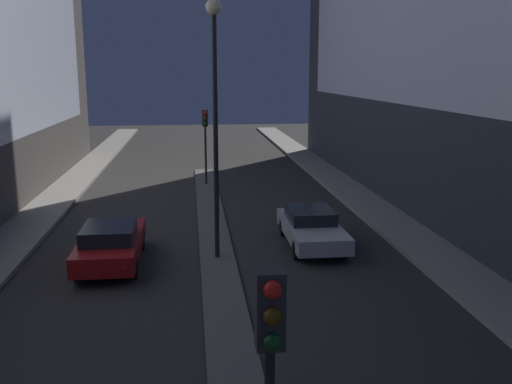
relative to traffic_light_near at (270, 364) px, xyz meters
name	(u,v)px	position (x,y,z in m)	size (l,w,h in m)	color
median_strip	(215,244)	(0.00, 14.53, -3.10)	(1.19, 32.67, 0.10)	#56544F
traffic_light_near	(270,364)	(0.00, 0.00, 0.00)	(0.32, 0.42, 4.14)	black
traffic_light_mid	(205,130)	(0.00, 25.92, 0.00)	(0.32, 0.42, 4.14)	black
street_lamp	(215,88)	(0.00, 12.95, 2.67)	(0.52, 0.52, 8.48)	black
car_left_lane	(111,243)	(-3.55, 12.89, -2.42)	(1.93, 4.78, 1.42)	maroon
car_right_lane	(311,227)	(3.55, 14.23, -2.46)	(1.89, 4.76, 1.33)	#B2B2B7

